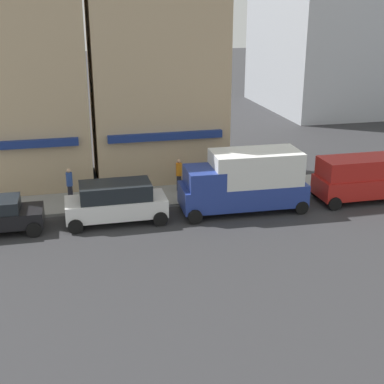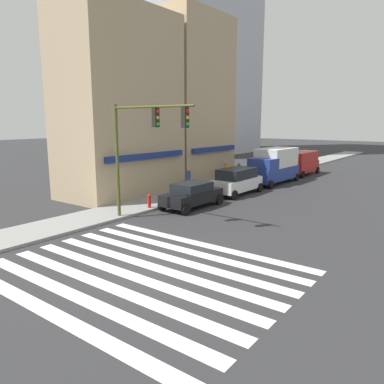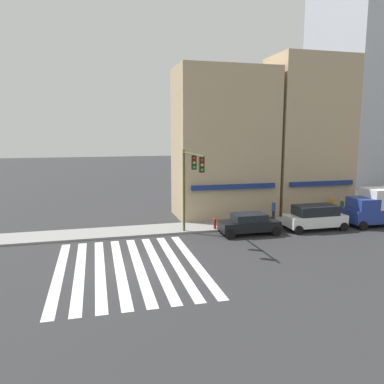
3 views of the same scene
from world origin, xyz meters
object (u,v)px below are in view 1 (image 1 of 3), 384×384
at_px(box_truck_blue, 245,180).
at_px(pedestrian_green_top, 187,181).
at_px(van_red, 364,177).
at_px(pedestrian_orange_vest, 179,174).
at_px(suv_white, 116,201).
at_px(pedestrian_blue_shirt, 70,184).

distance_m(box_truck_blue, pedestrian_green_top, 3.27).
bearing_deg(van_red, box_truck_blue, 179.98).
xyz_separation_m(pedestrian_green_top, pedestrian_orange_vest, (-0.15, 1.24, 0.00)).
relative_size(pedestrian_green_top, pedestrian_orange_vest, 1.00).
height_order(suv_white, pedestrian_orange_vest, suv_white).
height_order(box_truck_blue, pedestrian_orange_vest, box_truck_blue).
distance_m(box_truck_blue, van_red, 6.55).
bearing_deg(suv_white, pedestrian_green_top, 28.05).
bearing_deg(box_truck_blue, pedestrian_orange_vest, 129.89).
relative_size(suv_white, pedestrian_orange_vest, 2.66).
height_order(pedestrian_blue_shirt, pedestrian_orange_vest, same).
relative_size(box_truck_blue, pedestrian_blue_shirt, 3.54).
bearing_deg(pedestrian_orange_vest, suv_white, -105.79).
bearing_deg(pedestrian_orange_vest, pedestrian_blue_shirt, -143.59).
bearing_deg(van_red, pedestrian_orange_vest, 160.07).
xyz_separation_m(box_truck_blue, pedestrian_orange_vest, (-2.62, 3.32, -0.51)).
distance_m(van_red, pedestrian_blue_shirt, 15.25).
xyz_separation_m(suv_white, pedestrian_orange_vest, (3.73, 3.32, 0.04)).
height_order(van_red, pedestrian_green_top, van_red).
distance_m(suv_white, van_red, 12.90).
height_order(van_red, pedestrian_orange_vest, van_red).
relative_size(pedestrian_blue_shirt, pedestrian_green_top, 1.00).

